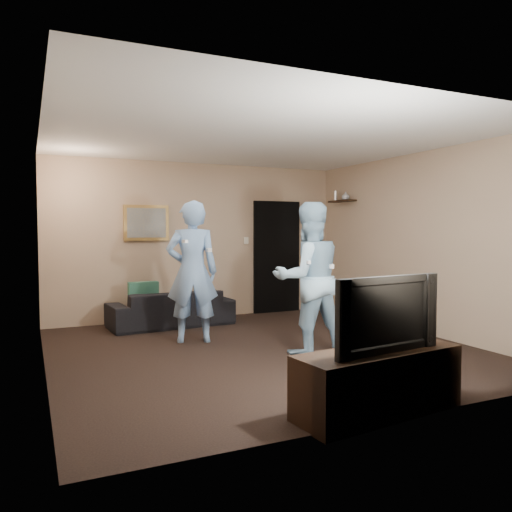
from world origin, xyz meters
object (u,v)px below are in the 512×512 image
sofa (171,308)px  wii_player_left (192,272)px  tv_console (378,382)px  wii_player_right (309,278)px  television (379,313)px

sofa → wii_player_left: size_ratio=1.01×
tv_console → wii_player_left: (-0.60, 3.11, 0.68)m
tv_console → wii_player_right: 2.07m
television → wii_player_right: size_ratio=0.59×
sofa → wii_player_right: bearing=109.0°
tv_console → television: (0.00, 0.00, 0.57)m
wii_player_right → wii_player_left: bearing=131.6°
wii_player_right → tv_console: bearing=-103.8°
wii_player_left → wii_player_right: size_ratio=1.03×
sofa → tv_console: sofa is taller
television → wii_player_left: 3.17m
tv_console → wii_player_right: wii_player_right is taller
tv_console → wii_player_left: size_ratio=0.79×
sofa → wii_player_left: bearing=84.2°
television → sofa: bearing=91.0°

